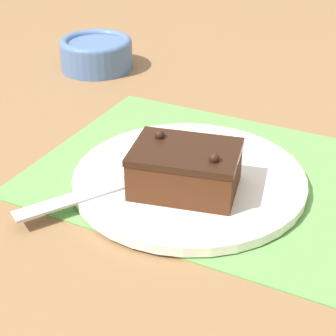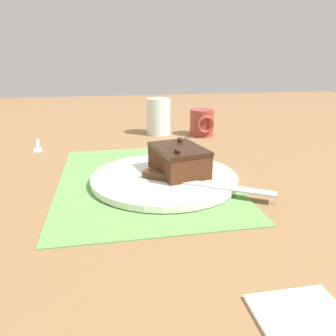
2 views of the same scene
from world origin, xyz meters
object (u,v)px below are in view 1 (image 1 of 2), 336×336
at_px(cake_plate, 189,179).
at_px(small_bowl, 96,53).
at_px(chocolate_cake, 185,169).
at_px(serving_knife, 146,174).

xyz_separation_m(cake_plate, small_bowl, (0.33, -0.30, 0.02)).
relative_size(chocolate_cake, serving_knife, 0.63).
relative_size(cake_plate, chocolate_cake, 2.07).
xyz_separation_m(cake_plate, serving_knife, (0.05, 0.03, 0.01)).
bearing_deg(small_bowl, chocolate_cake, 135.84).
bearing_deg(chocolate_cake, serving_knife, -1.67).
distance_m(cake_plate, serving_knife, 0.06).
bearing_deg(serving_knife, chocolate_cake, -149.91).
relative_size(cake_plate, small_bowl, 2.16).
height_order(cake_plate, chocolate_cake, chocolate_cake).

